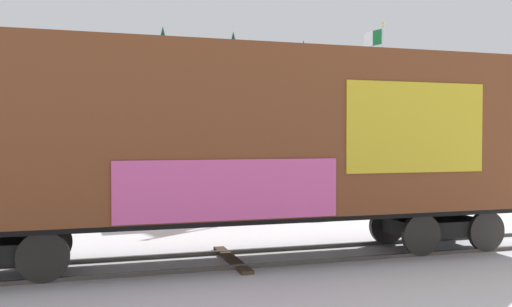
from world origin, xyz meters
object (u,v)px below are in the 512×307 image
at_px(freight_car, 242,136).
at_px(parked_car_green, 371,187).
at_px(parked_car_black, 13,193).
at_px(parked_car_red, 219,189).
at_px(flagpole, 380,90).

bearing_deg(freight_car, parked_car_green, 46.85).
relative_size(parked_car_black, parked_car_red, 1.06).
height_order(freight_car, parked_car_black, freight_car).
bearing_deg(freight_car, parked_car_red, 82.75).
height_order(freight_car, parked_car_green, freight_car).
height_order(parked_car_black, parked_car_red, parked_car_red).
bearing_deg(parked_car_black, flagpole, 15.70).
relative_size(flagpole, parked_car_red, 1.81).
distance_m(parked_car_black, parked_car_green, 12.08).
height_order(flagpole, parked_car_green, flagpole).
bearing_deg(freight_car, flagpole, 50.59).
bearing_deg(parked_car_black, parked_car_red, -2.75).
height_order(freight_car, parked_car_red, freight_car).
bearing_deg(flagpole, freight_car, -129.41).
bearing_deg(parked_car_red, freight_car, -97.25).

